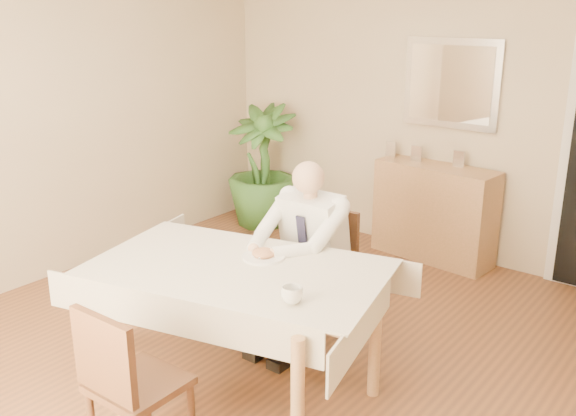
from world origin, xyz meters
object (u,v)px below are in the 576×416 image
Objects in this scene: chair_near at (125,379)px; chair_far at (323,264)px; coffee_mug at (292,295)px; potted_palm at (262,166)px; dining_table at (238,280)px; seated_man at (299,247)px; sideboard at (434,213)px.

chair_far is at bearing 91.39° from chair_near.
potted_palm is at bearing 132.75° from coffee_mug.
seated_man is at bearing 76.29° from dining_table.
sideboard is at bearing 88.83° from seated_man.
chair_near reaches higher than dining_table.
potted_palm reaches higher than chair_near.
coffee_mug is at bearing -31.98° from dining_table.
seated_man is (-0.00, -0.28, 0.21)m from chair_far.
seated_man is at bearing -85.80° from sideboard.
sideboard is 0.86× the size of potted_palm.
chair_near is 3.70m from potted_palm.
seated_man is at bearing 91.84° from chair_near.
seated_man reaches higher than coffee_mug.
potted_palm reaches higher than coffee_mug.
seated_man is 1.97m from sideboard.
coffee_mug is (0.53, -0.77, 0.11)m from seated_man.
chair_far is (0.00, 0.88, -0.19)m from dining_table.
chair_near reaches higher than chair_far.
potted_palm is at bearing 138.07° from chair_far.
chair_far is at bearing 116.91° from coffee_mug.
dining_table is 2.91m from potted_palm.
coffee_mug is 3.40m from potted_palm.
chair_near is 0.69× the size of seated_man.
chair_far is at bearing -86.00° from sideboard.
dining_table is at bearing 93.71° from chair_near.
chair_far is 0.80× the size of sideboard.
dining_table is 0.59m from seated_man.
seated_man is 11.09× the size of coffee_mug.
dining_table is at bearing -85.52° from sideboard.
chair_near is at bearing -84.07° from sideboard.
chair_near is at bearing -60.13° from potted_palm.
coffee_mug is 0.10× the size of sideboard.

